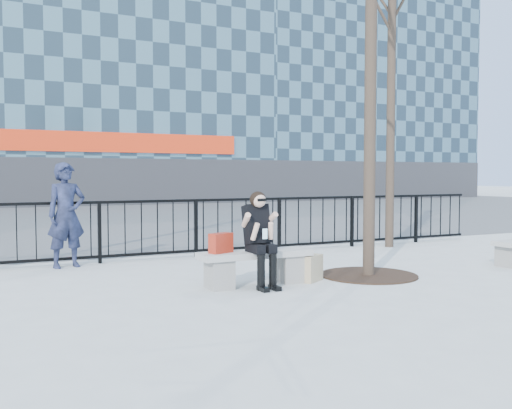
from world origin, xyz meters
name	(u,v)px	position (x,y,z in m)	size (l,w,h in m)	color
ground	(255,285)	(0.00, 0.00, 0.00)	(120.00, 120.00, 0.00)	#A6A7A1
street_surface	(82,216)	(0.00, 15.00, 0.00)	(60.00, 23.00, 0.01)	#474747
railing	(186,228)	(0.00, 3.00, 0.55)	(14.00, 0.06, 1.10)	black
building_right	(342,52)	(20.00, 27.00, 10.30)	(16.20, 10.20, 20.60)	slate
tree_right	(392,2)	(4.50, 2.60, 5.24)	(2.80, 2.80, 7.00)	black
tree_grate	(368,275)	(1.90, -0.10, 0.01)	(1.50, 1.50, 0.02)	black
bench_main	(255,264)	(0.00, 0.00, 0.30)	(1.65, 0.46, 0.49)	gray
seated_woman	(260,239)	(0.00, -0.16, 0.67)	(0.50, 0.64, 1.34)	black
handbag	(221,243)	(-0.52, 0.02, 0.63)	(0.33, 0.16, 0.27)	#9C2313
shopping_bag	(313,268)	(0.88, -0.10, 0.19)	(0.41, 0.15, 0.39)	#C3B88A
standing_man	(66,215)	(-2.18, 2.80, 0.89)	(0.65, 0.43, 1.77)	black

